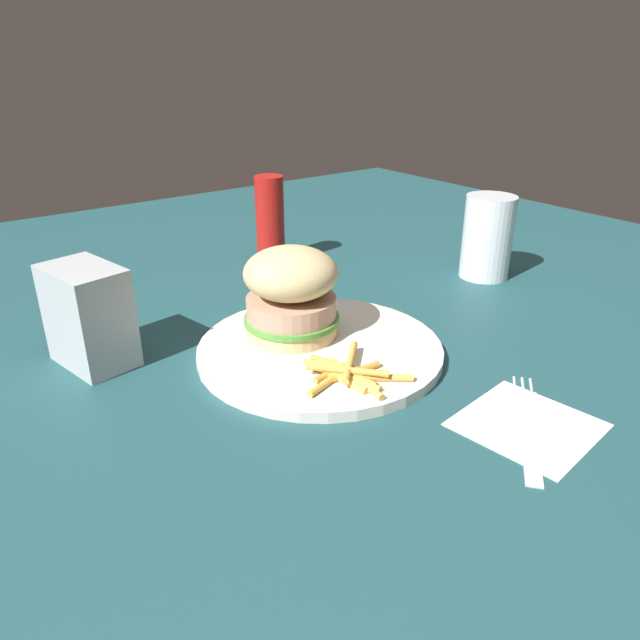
{
  "coord_description": "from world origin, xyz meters",
  "views": [
    {
      "loc": [
        -0.48,
        0.37,
        0.31
      ],
      "look_at": [
        -0.01,
        0.02,
        0.04
      ],
      "focal_mm": 33.23,
      "sensor_mm": 36.0,
      "label": 1
    }
  ],
  "objects": [
    {
      "name": "fork",
      "position": [
        -0.24,
        -0.05,
        0.0
      ],
      "size": [
        0.12,
        0.15,
        0.0
      ],
      "color": "silver",
      "rests_on": "napkin"
    },
    {
      "name": "plate",
      "position": [
        -0.01,
        0.02,
        0.01
      ],
      "size": [
        0.27,
        0.27,
        0.01
      ],
      "primitive_type": "cylinder",
      "color": "silver",
      "rests_on": "ground_plane"
    },
    {
      "name": "fries_pile",
      "position": [
        -0.09,
        0.04,
        0.02
      ],
      "size": [
        0.1,
        0.1,
        0.01
      ],
      "color": "gold",
      "rests_on": "plate"
    },
    {
      "name": "sandwich",
      "position": [
        0.03,
        0.03,
        0.06
      ],
      "size": [
        0.11,
        0.11,
        0.1
      ],
      "color": "tan",
      "rests_on": "plate"
    },
    {
      "name": "napkin",
      "position": [
        -0.24,
        -0.05,
        0.0
      ],
      "size": [
        0.12,
        0.12,
        0.0
      ],
      "primitive_type": "cube",
      "rotation": [
        0.0,
        0.0,
        0.13
      ],
      "color": "white",
      "rests_on": "ground_plane"
    },
    {
      "name": "napkin_dispenser",
      "position": [
        0.12,
        0.22,
        0.05
      ],
      "size": [
        0.1,
        0.08,
        0.11
      ],
      "primitive_type": "cube",
      "rotation": [
        0.0,
        0.0,
        0.2
      ],
      "color": "#B7BABF",
      "rests_on": "ground_plane"
    },
    {
      "name": "ground_plane",
      "position": [
        0.0,
        0.0,
        0.0
      ],
      "size": [
        1.6,
        1.6,
        0.0
      ],
      "primitive_type": "plane",
      "color": "#1E474C"
    },
    {
      "name": "drink_glass",
      "position": [
        0.04,
        -0.32,
        0.05
      ],
      "size": [
        0.07,
        0.07,
        0.12
      ],
      "color": "silver",
      "rests_on": "ground_plane"
    },
    {
      "name": "ketchup_bottle",
      "position": [
        0.28,
        -0.11,
        0.07
      ],
      "size": [
        0.04,
        0.04,
        0.14
      ],
      "primitive_type": "cylinder",
      "color": "#B21914",
      "rests_on": "ground_plane"
    }
  ]
}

